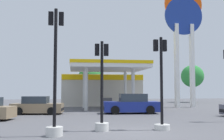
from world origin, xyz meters
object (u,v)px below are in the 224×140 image
at_px(car_3, 131,104).
at_px(traffic_signal_1, 161,95).
at_px(car_0, 37,106).
at_px(tree_1, 90,77).
at_px(station_pole_sign, 184,28).
at_px(traffic_signal_0, 55,92).
at_px(tree_2, 192,76).
at_px(traffic_signal_2, 102,98).

bearing_deg(car_3, traffic_signal_1, -92.99).
distance_m(car_0, tree_1, 20.03).
relative_size(station_pole_sign, car_0, 3.34).
relative_size(car_0, tree_1, 0.75).
bearing_deg(traffic_signal_0, tree_2, 56.15).
bearing_deg(traffic_signal_2, tree_1, 87.53).
relative_size(traffic_signal_1, tree_1, 0.82).
bearing_deg(station_pole_sign, car_3, -137.89).
relative_size(car_0, traffic_signal_0, 0.76).
bearing_deg(traffic_signal_2, car_3, 69.60).
bearing_deg(car_0, traffic_signal_2, -66.50).
distance_m(traffic_signal_2, tree_1, 28.65).
relative_size(traffic_signal_0, traffic_signal_2, 1.27).
distance_m(car_0, traffic_signal_0, 10.90).
xyz_separation_m(car_0, traffic_signal_0, (2.03, -10.65, 1.19)).
distance_m(tree_1, tree_2, 15.84).
xyz_separation_m(station_pole_sign, car_0, (-14.99, -6.35, -8.19)).
height_order(car_3, tree_1, tree_1).
distance_m(traffic_signal_1, tree_1, 28.72).
relative_size(station_pole_sign, traffic_signal_0, 2.55).
relative_size(tree_1, tree_2, 0.95).
distance_m(station_pole_sign, traffic_signal_2, 20.55).
bearing_deg(car_3, traffic_signal_0, -118.18).
bearing_deg(traffic_signal_2, car_0, 113.50).
xyz_separation_m(station_pole_sign, tree_2, (6.16, 11.52, -4.81)).
height_order(car_0, tree_1, tree_1).
relative_size(traffic_signal_1, traffic_signal_2, 1.06).
height_order(station_pole_sign, traffic_signal_1, station_pole_sign).
bearing_deg(car_0, tree_2, 40.19).
distance_m(traffic_signal_1, traffic_signal_2, 2.90).
bearing_deg(traffic_signal_0, traffic_signal_2, 28.63).
xyz_separation_m(car_0, car_3, (7.51, -0.41, 0.09)).
bearing_deg(station_pole_sign, traffic_signal_1, -116.58).
xyz_separation_m(traffic_signal_1, tree_2, (14.12, 27.42, 2.35)).
distance_m(car_3, traffic_signal_0, 11.66).
bearing_deg(traffic_signal_2, traffic_signal_1, -1.17).
relative_size(car_0, traffic_signal_2, 0.97).
relative_size(traffic_signal_2, tree_2, 0.73).
xyz_separation_m(traffic_signal_1, traffic_signal_2, (-2.90, 0.06, -0.13)).
bearing_deg(tree_2, traffic_signal_1, -117.25).
relative_size(traffic_signal_0, traffic_signal_1, 1.20).
bearing_deg(tree_1, tree_2, -4.23).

